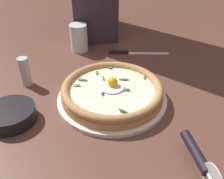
{
  "coord_description": "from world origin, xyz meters",
  "views": [
    {
      "loc": [
        0.58,
        -0.02,
        0.44
      ],
      "look_at": [
        -0.0,
        0.03,
        0.03
      ],
      "focal_mm": 39.7,
      "sensor_mm": 36.0,
      "label": 1
    }
  ],
  "objects_px": {
    "pizza_cutter": "(199,158)",
    "drinking_glass": "(79,40)",
    "pizza": "(112,89)",
    "pepper_shaker": "(25,72)",
    "table_knife": "(130,52)",
    "side_bowl": "(11,115)"
  },
  "relations": [
    {
      "from": "pizza_cutter",
      "to": "drinking_glass",
      "type": "distance_m",
      "value": 0.65
    },
    {
      "from": "pizza",
      "to": "pizza_cutter",
      "type": "xyz_separation_m",
      "value": [
        0.26,
        0.16,
        0.0
      ]
    },
    {
      "from": "pizza",
      "to": "pepper_shaker",
      "type": "relative_size",
      "value": 3.14
    },
    {
      "from": "pizza",
      "to": "drinking_glass",
      "type": "xyz_separation_m",
      "value": [
        -0.33,
        -0.1,
        0.01
      ]
    },
    {
      "from": "table_knife",
      "to": "pizza_cutter",
      "type": "bearing_deg",
      "value": 6.38
    },
    {
      "from": "side_bowl",
      "to": "pizza_cutter",
      "type": "relative_size",
      "value": 0.78
    },
    {
      "from": "pepper_shaker",
      "to": "drinking_glass",
      "type": "bearing_deg",
      "value": 145.55
    },
    {
      "from": "drinking_glass",
      "to": "table_knife",
      "type": "bearing_deg",
      "value": 77.23
    },
    {
      "from": "pizza",
      "to": "pizza_cutter",
      "type": "distance_m",
      "value": 0.31
    },
    {
      "from": "pizza_cutter",
      "to": "table_knife",
      "type": "height_order",
      "value": "pizza_cutter"
    },
    {
      "from": "pizza",
      "to": "drinking_glass",
      "type": "relative_size",
      "value": 2.74
    },
    {
      "from": "pizza",
      "to": "pepper_shaker",
      "type": "xyz_separation_m",
      "value": [
        -0.1,
        -0.26,
        0.01
      ]
    },
    {
      "from": "pizza",
      "to": "drinking_glass",
      "type": "bearing_deg",
      "value": -163.05
    },
    {
      "from": "table_knife",
      "to": "pepper_shaker",
      "type": "height_order",
      "value": "pepper_shaker"
    },
    {
      "from": "table_knife",
      "to": "pepper_shaker",
      "type": "relative_size",
      "value": 2.53
    },
    {
      "from": "pizza",
      "to": "pepper_shaker",
      "type": "distance_m",
      "value": 0.28
    },
    {
      "from": "pizza",
      "to": "side_bowl",
      "type": "xyz_separation_m",
      "value": [
        0.07,
        -0.27,
        -0.01
      ]
    },
    {
      "from": "pizza",
      "to": "side_bowl",
      "type": "relative_size",
      "value": 2.27
    },
    {
      "from": "drinking_glass",
      "to": "pizza",
      "type": "bearing_deg",
      "value": 16.95
    },
    {
      "from": "table_knife",
      "to": "pepper_shaker",
      "type": "distance_m",
      "value": 0.41
    },
    {
      "from": "table_knife",
      "to": "pepper_shaker",
      "type": "xyz_separation_m",
      "value": [
        0.19,
        -0.36,
        0.04
      ]
    },
    {
      "from": "table_knife",
      "to": "drinking_glass",
      "type": "xyz_separation_m",
      "value": [
        -0.04,
        -0.2,
        0.04
      ]
    }
  ]
}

